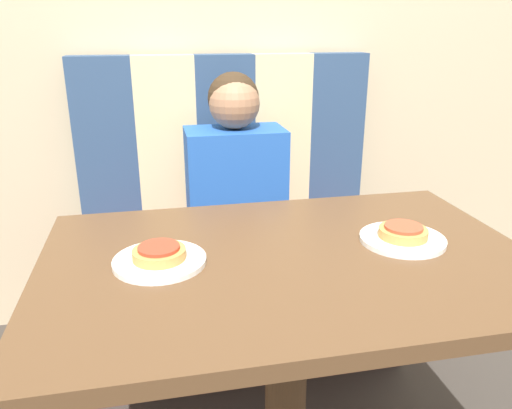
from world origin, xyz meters
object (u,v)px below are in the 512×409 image
Objects in this scene: person at (235,161)px; plate_left at (160,261)px; pizza_left at (159,253)px; pizza_right at (403,232)px; plate_right at (402,239)px.

plate_left is (-0.28, -0.69, -0.02)m from person.
pizza_left reaches higher than plate_left.
person is 0.75m from plate_left.
pizza_right reaches higher than plate_left.
plate_left is 0.56m from plate_right.
person is 0.75m from plate_right.
person reaches higher than pizza_left.
person is at bearing 111.80° from plate_right.
pizza_right is (0.28, -0.69, -0.00)m from person.
plate_left and plate_right have the same top height.
plate_right is 0.56m from pizza_left.
pizza_right is (0.00, 0.00, 0.02)m from plate_right.
pizza_right reaches higher than plate_right.
pizza_left and pizza_right have the same top height.
person is 2.93× the size of plate_left.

